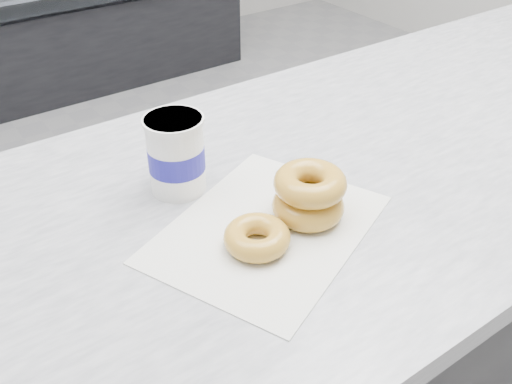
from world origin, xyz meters
TOP-DOWN VIEW (x-y plane):
  - ground at (0.00, 0.00)m, footprint 5.00×5.00m
  - counter at (0.00, -0.60)m, footprint 3.06×0.76m
  - display_case at (0.00, 2.12)m, footprint 2.40×0.74m
  - wax_paper at (-0.37, -0.68)m, footprint 0.42×0.37m
  - donut_single at (-0.41, -0.70)m, footprint 0.12×0.12m
  - donut_stack at (-0.30, -0.69)m, footprint 0.13×0.13m
  - coffee_cup at (-0.43, -0.51)m, footprint 0.11×0.11m

SIDE VIEW (x-z plane):
  - ground at x=0.00m, z-range 0.00..0.00m
  - counter at x=0.00m, z-range 0.00..0.90m
  - display_case at x=0.00m, z-range -0.13..1.12m
  - wax_paper at x=-0.37m, z-range 0.90..0.90m
  - donut_single at x=-0.41m, z-range 0.90..0.94m
  - donut_stack at x=-0.30m, z-range 0.90..0.98m
  - coffee_cup at x=-0.43m, z-range 0.90..1.03m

